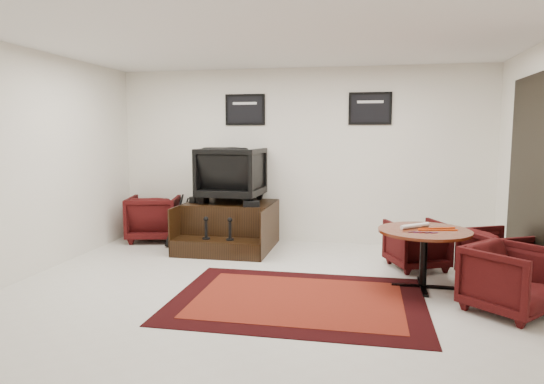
{
  "coord_description": "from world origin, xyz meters",
  "views": [
    {
      "loc": [
        1.08,
        -5.28,
        1.77
      ],
      "look_at": [
        -0.14,
        0.9,
        1.0
      ],
      "focal_mm": 32.0,
      "sensor_mm": 36.0,
      "label": 1
    }
  ],
  "objects_px": {
    "armchair_side": "(154,216)",
    "table_chair_corner": "(510,276)",
    "meeting_table": "(424,237)",
    "shine_chair": "(232,171)",
    "table_chair_window": "(498,254)",
    "shine_podium": "(230,227)",
    "table_chair_back": "(417,242)"
  },
  "relations": [
    {
      "from": "shine_chair",
      "to": "armchair_side",
      "type": "distance_m",
      "value": 1.57
    },
    {
      "from": "table_chair_window",
      "to": "table_chair_corner",
      "type": "height_order",
      "value": "table_chair_corner"
    },
    {
      "from": "armchair_side",
      "to": "table_chair_back",
      "type": "distance_m",
      "value": 4.2
    },
    {
      "from": "armchair_side",
      "to": "table_chair_corner",
      "type": "distance_m",
      "value": 5.41
    },
    {
      "from": "shine_podium",
      "to": "table_chair_window",
      "type": "height_order",
      "value": "table_chair_window"
    },
    {
      "from": "meeting_table",
      "to": "table_chair_corner",
      "type": "bearing_deg",
      "value": -41.3
    },
    {
      "from": "armchair_side",
      "to": "table_chair_corner",
      "type": "bearing_deg",
      "value": 140.67
    },
    {
      "from": "shine_chair",
      "to": "table_chair_window",
      "type": "xyz_separation_m",
      "value": [
        3.63,
        -1.27,
        -0.82
      ]
    },
    {
      "from": "meeting_table",
      "to": "table_chair_back",
      "type": "height_order",
      "value": "table_chair_back"
    },
    {
      "from": "shine_chair",
      "to": "meeting_table",
      "type": "bearing_deg",
      "value": 151.04
    },
    {
      "from": "meeting_table",
      "to": "table_chair_back",
      "type": "bearing_deg",
      "value": 89.81
    },
    {
      "from": "table_chair_back",
      "to": "meeting_table",
      "type": "bearing_deg",
      "value": 67.85
    },
    {
      "from": "armchair_side",
      "to": "table_chair_window",
      "type": "bearing_deg",
      "value": 151.67
    },
    {
      "from": "meeting_table",
      "to": "shine_chair",
      "type": "bearing_deg",
      "value": 148.96
    },
    {
      "from": "armchair_side",
      "to": "table_chair_corner",
      "type": "relative_size",
      "value": 1.11
    },
    {
      "from": "table_chair_back",
      "to": "table_chair_corner",
      "type": "xyz_separation_m",
      "value": [
        0.74,
        -1.5,
        0.02
      ]
    },
    {
      "from": "meeting_table",
      "to": "armchair_side",
      "type": "bearing_deg",
      "value": 157.08
    },
    {
      "from": "table_chair_back",
      "to": "shine_chair",
      "type": "bearing_deg",
      "value": -38.32
    },
    {
      "from": "armchair_side",
      "to": "table_chair_back",
      "type": "bearing_deg",
      "value": 154.65
    },
    {
      "from": "shine_podium",
      "to": "shine_chair",
      "type": "distance_m",
      "value": 0.86
    },
    {
      "from": "armchair_side",
      "to": "table_chair_corner",
      "type": "height_order",
      "value": "armchair_side"
    },
    {
      "from": "shine_chair",
      "to": "meeting_table",
      "type": "relative_size",
      "value": 0.92
    },
    {
      "from": "table_chair_back",
      "to": "table_chair_corner",
      "type": "distance_m",
      "value": 1.67
    },
    {
      "from": "shine_podium",
      "to": "table_chair_back",
      "type": "height_order",
      "value": "shine_podium"
    },
    {
      "from": "table_chair_back",
      "to": "table_chair_window",
      "type": "distance_m",
      "value": 1.0
    },
    {
      "from": "shine_podium",
      "to": "table_chair_back",
      "type": "distance_m",
      "value": 2.82
    },
    {
      "from": "shine_podium",
      "to": "armchair_side",
      "type": "bearing_deg",
      "value": 170.46
    },
    {
      "from": "shine_podium",
      "to": "shine_chair",
      "type": "relative_size",
      "value": 1.46
    },
    {
      "from": "table_chair_corner",
      "to": "armchair_side",
      "type": "bearing_deg",
      "value": 106.23
    },
    {
      "from": "shine_podium",
      "to": "armchair_side",
      "type": "distance_m",
      "value": 1.39
    },
    {
      "from": "table_chair_window",
      "to": "table_chair_corner",
      "type": "distance_m",
      "value": 1.04
    },
    {
      "from": "meeting_table",
      "to": "table_chair_window",
      "type": "bearing_deg",
      "value": 22.8
    }
  ]
}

